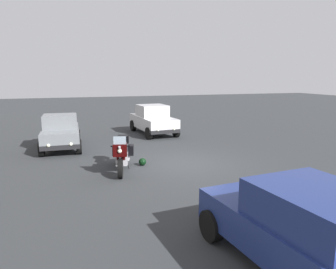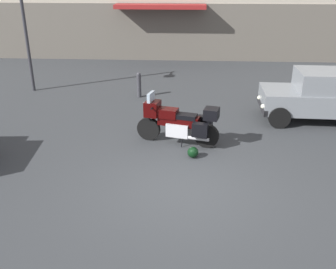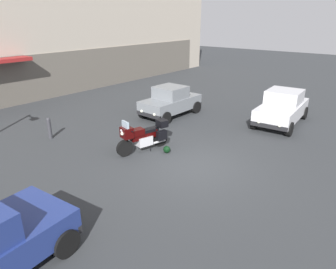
{
  "view_description": "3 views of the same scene",
  "coord_description": "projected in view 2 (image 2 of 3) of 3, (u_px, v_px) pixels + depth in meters",
  "views": [
    {
      "loc": [
        -10.74,
        4.14,
        3.27
      ],
      "look_at": [
        0.31,
        0.43,
        1.1
      ],
      "focal_mm": 33.66,
      "sensor_mm": 36.0,
      "label": 1
    },
    {
      "loc": [
        0.14,
        -7.14,
        4.32
      ],
      "look_at": [
        -0.3,
        0.31,
        1.1
      ],
      "focal_mm": 40.94,
      "sensor_mm": 36.0,
      "label": 2
    },
    {
      "loc": [
        -8.02,
        -5.27,
        4.89
      ],
      "look_at": [
        -0.2,
        1.03,
        0.99
      ],
      "focal_mm": 32.49,
      "sensor_mm": 36.0,
      "label": 3
    }
  ],
  "objects": [
    {
      "name": "ground_plane",
      "position": [
        181.0,
        187.0,
        8.27
      ],
      "size": [
        80.0,
        80.0,
        0.0
      ],
      "primitive_type": "plane",
      "color": "#2D3033"
    },
    {
      "name": "motorcycle",
      "position": [
        179.0,
        122.0,
        10.11
      ],
      "size": [
        2.22,
        1.04,
        1.36
      ],
      "rotation": [
        0.0,
        0.0,
        2.89
      ],
      "color": "black",
      "rests_on": "ground"
    },
    {
      "name": "helmet",
      "position": [
        193.0,
        152.0,
        9.53
      ],
      "size": [
        0.28,
        0.28,
        0.28
      ],
      "primitive_type": "sphere",
      "color": "black",
      "rests_on": "ground"
    },
    {
      "name": "car_compact_side",
      "position": [
        318.0,
        96.0,
        11.67
      ],
      "size": [
        3.52,
        1.8,
        1.56
      ],
      "rotation": [
        0.0,
        0.0,
        3.11
      ],
      "color": "slate",
      "rests_on": "ground"
    },
    {
      "name": "streetlamp_curbside",
      "position": [
        22.0,
        19.0,
        13.7
      ],
      "size": [
        0.28,
        0.94,
        4.41
      ],
      "color": "#2D2D33",
      "rests_on": "ground"
    },
    {
      "name": "bollard_curbside",
      "position": [
        139.0,
        84.0,
        13.94
      ],
      "size": [
        0.16,
        0.16,
        0.93
      ],
      "color": "#333338",
      "rests_on": "ground"
    }
  ]
}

